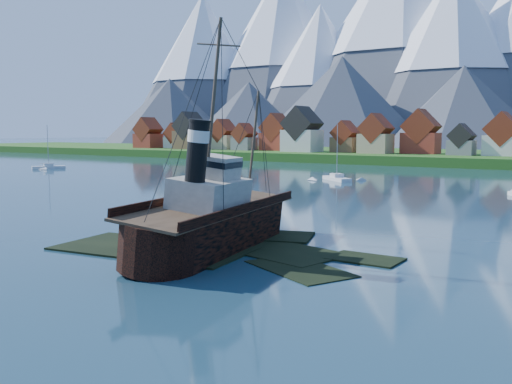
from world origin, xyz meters
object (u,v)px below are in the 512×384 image
Objects in this scene: sailboat_b at (49,168)px; sailboat_a at (203,183)px; sailboat_c at (337,179)px; tugboat_wreck at (221,218)px.

sailboat_a is at bearing 20.15° from sailboat_b.
sailboat_b is 86.69m from sailboat_c.
sailboat_c is (86.00, 10.93, -0.02)m from sailboat_b.
tugboat_wreck is 2.12× the size of sailboat_c.
tugboat_wreck is 2.08× the size of sailboat_b.
sailboat_a is (-40.80, 47.61, -2.48)m from tugboat_wreck.
sailboat_a is 30.04m from sailboat_c.
sailboat_c is (18.25, 23.87, 0.04)m from sailboat_a.
sailboat_b is at bearing 140.29° from tugboat_wreck.
sailboat_a is at bearing -178.06° from sailboat_c.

